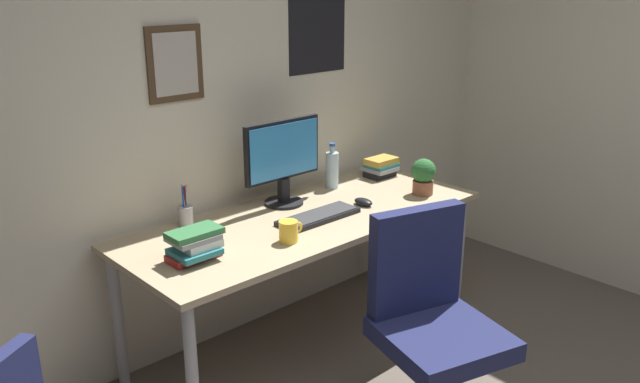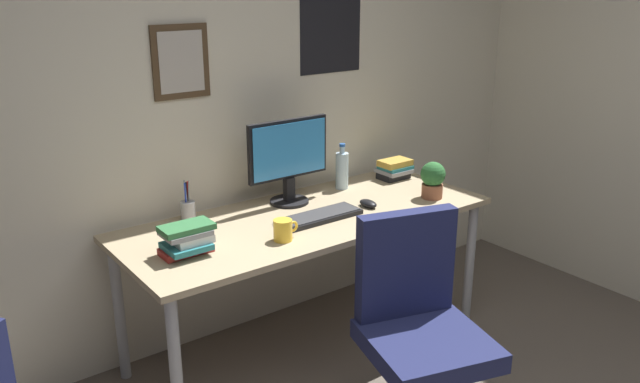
# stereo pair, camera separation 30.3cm
# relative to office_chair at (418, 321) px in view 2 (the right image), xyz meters

# --- Properties ---
(wall_back) EXTENTS (4.40, 0.10, 2.60)m
(wall_back) POSITION_rel_office_chair_xyz_m (-0.21, 1.25, 0.77)
(wall_back) COLOR beige
(wall_back) RESTS_ON ground_plane
(desk) EXTENTS (1.85, 0.74, 0.73)m
(desk) POSITION_rel_office_chair_xyz_m (0.03, 0.80, 0.13)
(desk) COLOR tan
(desk) RESTS_ON ground_plane
(office_chair) EXTENTS (0.58, 0.59, 0.95)m
(office_chair) POSITION_rel_office_chair_xyz_m (0.00, 0.00, 0.00)
(office_chair) COLOR #1E234C
(office_chair) RESTS_ON ground_plane
(monitor) EXTENTS (0.46, 0.20, 0.43)m
(monitor) POSITION_rel_office_chair_xyz_m (0.07, 1.01, 0.44)
(monitor) COLOR black
(monitor) RESTS_ON desk
(keyboard) EXTENTS (0.43, 0.15, 0.03)m
(keyboard) POSITION_rel_office_chair_xyz_m (0.05, 0.73, 0.21)
(keyboard) COLOR black
(keyboard) RESTS_ON desk
(computer_mouse) EXTENTS (0.06, 0.11, 0.04)m
(computer_mouse) POSITION_rel_office_chair_xyz_m (0.35, 0.72, 0.22)
(computer_mouse) COLOR black
(computer_mouse) RESTS_ON desk
(water_bottle) EXTENTS (0.07, 0.07, 0.25)m
(water_bottle) POSITION_rel_office_chair_xyz_m (0.43, 1.03, 0.31)
(water_bottle) COLOR silver
(water_bottle) RESTS_ON desk
(coffee_mug_near) EXTENTS (0.12, 0.08, 0.10)m
(coffee_mug_near) POSITION_rel_office_chair_xyz_m (-0.23, 0.61, 0.25)
(coffee_mug_near) COLOR yellow
(coffee_mug_near) RESTS_ON desk
(potted_plant) EXTENTS (0.13, 0.13, 0.20)m
(potted_plant) POSITION_rel_office_chair_xyz_m (0.71, 0.63, 0.31)
(potted_plant) COLOR brown
(potted_plant) RESTS_ON desk
(pen_cup) EXTENTS (0.07, 0.07, 0.20)m
(pen_cup) POSITION_rel_office_chair_xyz_m (-0.46, 1.09, 0.26)
(pen_cup) COLOR #9EA0A5
(pen_cup) RESTS_ON desk
(book_stack_left) EXTENTS (0.18, 0.16, 0.11)m
(book_stack_left) POSITION_rel_office_chair_xyz_m (0.79, 1.00, 0.26)
(book_stack_left) COLOR black
(book_stack_left) RESTS_ON desk
(book_stack_right) EXTENTS (0.22, 0.17, 0.13)m
(book_stack_right) POSITION_rel_office_chair_xyz_m (-0.64, 0.73, 0.27)
(book_stack_right) COLOR #B22D28
(book_stack_right) RESTS_ON desk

